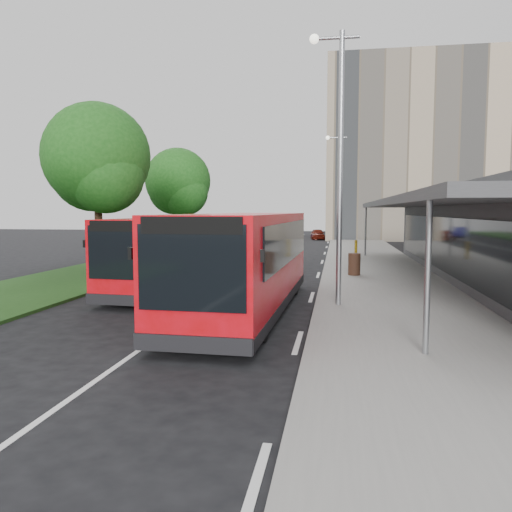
{
  "coord_description": "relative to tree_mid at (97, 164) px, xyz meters",
  "views": [
    {
      "loc": [
        4.14,
        -13.08,
        2.98
      ],
      "look_at": [
        1.53,
        2.9,
        1.5
      ],
      "focal_mm": 35.0,
      "sensor_mm": 36.0,
      "label": 1
    }
  ],
  "objects": [
    {
      "name": "lamp_post_near",
      "position": [
        11.13,
        -7.05,
        -0.44
      ],
      "size": [
        1.44,
        0.28,
        8.0
      ],
      "color": "gray",
      "rests_on": "pavement"
    },
    {
      "name": "bollard",
      "position": [
        12.28,
        8.42,
        -4.48
      ],
      "size": [
        0.21,
        0.21,
        1.05
      ],
      "primitive_type": "cylinder",
      "rotation": [
        0.0,
        0.0,
        -0.33
      ],
      "color": "#FFB90D",
      "rests_on": "pavement"
    },
    {
      "name": "tree_mid",
      "position": [
        0.0,
        0.0,
        0.0
      ],
      "size": [
        4.97,
        4.97,
        7.99
      ],
      "color": "#331E14",
      "rests_on": "ground"
    },
    {
      "name": "ground",
      "position": [
        7.01,
        -9.05,
        -5.16
      ],
      "size": [
        120.0,
        120.0,
        0.0
      ],
      "primitive_type": "plane",
      "color": "black",
      "rests_on": "ground"
    },
    {
      "name": "lamp_post_far",
      "position": [
        11.13,
        12.95,
        -0.44
      ],
      "size": [
        1.44,
        0.28,
        8.0
      ],
      "color": "gray",
      "rests_on": "pavement"
    },
    {
      "name": "car_far",
      "position": [
        6.29,
        36.22,
        -4.58
      ],
      "size": [
        2.25,
        3.72,
        1.16
      ],
      "primitive_type": "imported",
      "rotation": [
        0.0,
        0.0,
        0.31
      ],
      "color": "navy",
      "rests_on": "ground"
    },
    {
      "name": "pavement",
      "position": [
        13.01,
        10.95,
        -5.08
      ],
      "size": [
        5.0,
        80.0,
        0.15
      ],
      "primitive_type": "cube",
      "color": "gray",
      "rests_on": "ground"
    },
    {
      "name": "grass_verge",
      "position": [
        0.01,
        10.95,
        -5.11
      ],
      "size": [
        5.0,
        80.0,
        0.1
      ],
      "primitive_type": "cube",
      "color": "#193F14",
      "rests_on": "ground"
    },
    {
      "name": "kerb_dashes",
      "position": [
        10.31,
        9.95,
        -5.15
      ],
      "size": [
        0.12,
        56.0,
        0.01
      ],
      "color": "silver",
      "rests_on": "ground"
    },
    {
      "name": "tree_far",
      "position": [
        0.0,
        12.0,
        -0.4
      ],
      "size": [
        4.59,
        4.59,
        7.36
      ],
      "color": "#331E14",
      "rests_on": "ground"
    },
    {
      "name": "bus_main",
      "position": [
        8.54,
        -7.89,
        -3.68
      ],
      "size": [
        2.89,
        10.28,
        2.89
      ],
      "rotation": [
        0.0,
        0.0,
        -0.03
      ],
      "color": "red",
      "rests_on": "ground"
    },
    {
      "name": "car_near",
      "position": [
        9.15,
        29.69,
        -4.6
      ],
      "size": [
        1.7,
        3.39,
        1.11
      ],
      "primitive_type": "imported",
      "rotation": [
        0.0,
        0.0,
        0.12
      ],
      "color": "#63180E",
      "rests_on": "ground"
    },
    {
      "name": "office_block",
      "position": [
        21.01,
        32.95,
        3.84
      ],
      "size": [
        22.0,
        12.0,
        18.0
      ],
      "primitive_type": "cube",
      "color": "tan",
      "rests_on": "ground"
    },
    {
      "name": "litter_bin",
      "position": [
        11.91,
        0.04,
        -4.53
      ],
      "size": [
        0.69,
        0.69,
        0.96
      ],
      "primitive_type": "cylinder",
      "rotation": [
        0.0,
        0.0,
        0.37
      ],
      "color": "#3A2317",
      "rests_on": "pavement"
    },
    {
      "name": "lane_centre_line",
      "position": [
        7.01,
        5.95,
        -5.15
      ],
      "size": [
        0.12,
        70.0,
        0.01
      ],
      "primitive_type": "cube",
      "color": "silver",
      "rests_on": "ground"
    },
    {
      "name": "station_building",
      "position": [
        17.87,
        -1.05,
        -3.12
      ],
      "size": [
        7.7,
        26.0,
        4.0
      ],
      "color": "#323335",
      "rests_on": "ground"
    },
    {
      "name": "bus_second",
      "position": [
        5.24,
        -3.78,
        -3.77
      ],
      "size": [
        3.05,
        9.71,
        2.71
      ],
      "rotation": [
        0.0,
        0.0,
        -0.07
      ],
      "color": "red",
      "rests_on": "ground"
    }
  ]
}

